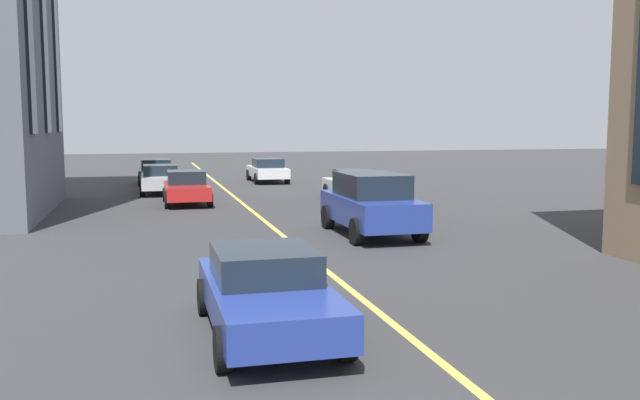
# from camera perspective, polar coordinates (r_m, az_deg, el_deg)

# --- Properties ---
(lane_centre_line) EXTENTS (80.00, 0.16, 0.01)m
(lane_centre_line) POSITION_cam_1_polar(r_m,az_deg,el_deg) (20.44, -3.04, -3.05)
(lane_centre_line) COLOR #D8C64C
(lane_centre_line) RESTS_ON ground_plane
(car_white_parked_a) EXTENTS (4.40, 1.95, 1.37)m
(car_white_parked_a) POSITION_cam_1_polar(r_m,az_deg,el_deg) (39.45, -4.41, 2.52)
(car_white_parked_a) COLOR silver
(car_white_parked_a) RESTS_ON ground_plane
(car_red_parked_b) EXTENTS (3.90, 1.89, 1.40)m
(car_red_parked_b) POSITION_cam_1_polar(r_m,az_deg,el_deg) (29.02, -11.10, 1.03)
(car_red_parked_b) COLOR #B21E1E
(car_red_parked_b) RESTS_ON ground_plane
(car_white_trailing) EXTENTS (4.40, 1.95, 1.37)m
(car_white_trailing) POSITION_cam_1_polar(r_m,az_deg,el_deg) (29.76, 2.95, 1.27)
(car_white_trailing) COLOR silver
(car_white_trailing) RESTS_ON ground_plane
(car_blue_far) EXTENTS (4.40, 1.95, 1.37)m
(car_blue_far) POSITION_cam_1_polar(r_m,az_deg,el_deg) (10.98, -4.50, -7.61)
(car_blue_far) COLOR navy
(car_blue_far) RESTS_ON ground_plane
(car_blue_oncoming) EXTENTS (4.70, 2.14, 1.88)m
(car_blue_oncoming) POSITION_cam_1_polar(r_m,az_deg,el_deg) (20.62, 4.30, -0.27)
(car_blue_oncoming) COLOR navy
(car_blue_oncoming) RESTS_ON ground_plane
(car_silver_mid) EXTENTS (4.40, 1.95, 1.37)m
(car_silver_mid) POSITION_cam_1_polar(r_m,az_deg,el_deg) (33.94, -13.20, 1.75)
(car_silver_mid) COLOR #B7BABF
(car_silver_mid) RESTS_ON ground_plane
(car_green_near) EXTENTS (4.40, 1.95, 1.37)m
(car_green_near) POSITION_cam_1_polar(r_m,az_deg,el_deg) (39.20, -13.54, 2.34)
(car_green_near) COLOR #1E6038
(car_green_near) RESTS_ON ground_plane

